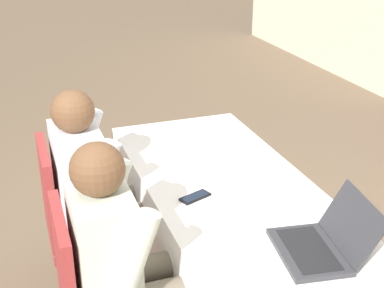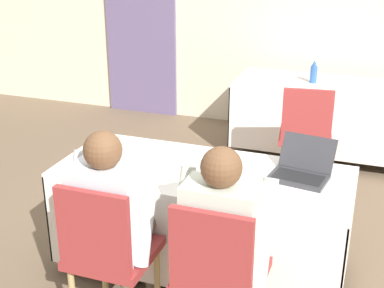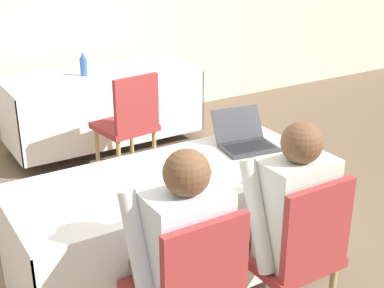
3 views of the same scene
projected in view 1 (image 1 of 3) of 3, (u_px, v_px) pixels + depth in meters
conference_table_near at (231, 220)px, 2.56m from camera, size 1.81×0.76×0.74m
laptop at (321, 243)px, 2.00m from camera, size 0.37×0.37×0.21m
cell_phone at (195, 197)px, 2.39m from camera, size 0.11×0.16×0.01m
paper_beside_laptop at (249, 199)px, 2.39m from camera, size 0.23×0.31×0.00m
paper_centre_table at (225, 171)px, 2.64m from camera, size 0.22×0.31×0.00m
chair_near_left at (78, 220)px, 2.63m from camera, size 0.44×0.44×0.93m
person_checkered_shirt at (97, 188)px, 2.60m from camera, size 0.50×0.52×1.19m
person_white_shirt at (125, 261)px, 2.06m from camera, size 0.50×0.52×1.19m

